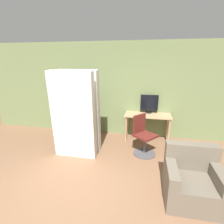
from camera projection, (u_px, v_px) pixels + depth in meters
name	position (u px, v px, depth m)	size (l,w,h in m)	color
ground_plane	(80.00, 196.00, 2.93)	(16.00, 16.00, 0.00)	brown
wall_back	(112.00, 90.00, 5.13)	(8.00, 0.06, 2.70)	#6B7A4C
desk	(148.00, 118.00, 4.83)	(1.26, 0.56, 0.75)	tan
monitor	(149.00, 103.00, 4.88)	(0.49, 0.17, 0.52)	black
office_chair	(143.00, 138.00, 4.16)	(0.62, 0.62, 0.96)	#4C4C51
bookshelf	(75.00, 107.00, 5.33)	(0.66, 0.33, 1.73)	#2D2319
mattress_near	(74.00, 116.00, 3.87)	(0.97, 0.31, 1.99)	silver
mattress_far	(80.00, 112.00, 4.22)	(0.97, 0.31, 1.99)	silver
armchair	(192.00, 180.00, 2.82)	(0.85, 0.80, 0.85)	#665B4C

